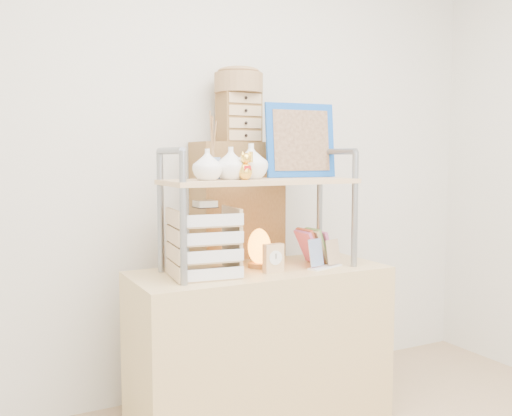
{
  "coord_description": "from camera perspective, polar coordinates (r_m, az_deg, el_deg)",
  "views": [
    {
      "loc": [
        -1.22,
        -1.13,
        1.28
      ],
      "look_at": [
        -0.02,
        1.2,
        1.04
      ],
      "focal_mm": 40.0,
      "sensor_mm": 36.0,
      "label": 1
    }
  ],
  "objects": [
    {
      "name": "room_shell",
      "position": [
        2.0,
        11.73,
        17.18
      ],
      "size": [
        3.42,
        3.41,
        2.61
      ],
      "color": "silver",
      "rests_on": "ground"
    },
    {
      "name": "hutch",
      "position": [
        2.64,
        0.24,
        3.26
      ],
      "size": [
        0.91,
        0.34,
        0.79
      ],
      "color": "gray",
      "rests_on": "desk"
    },
    {
      "name": "cabinet",
      "position": [
        3.05,
        -1.87,
        -6.2
      ],
      "size": [
        0.45,
        0.24,
        1.35
      ],
      "primitive_type": "cube",
      "rotation": [
        0.0,
        0.0,
        0.0
      ],
      "color": "brown",
      "rests_on": "ground"
    },
    {
      "name": "postcard_stand",
      "position": [
        2.73,
        6.88,
        -5.12
      ],
      "size": [
        0.2,
        0.11,
        0.14
      ],
      "color": "white",
      "rests_on": "desk"
    },
    {
      "name": "desk",
      "position": [
        2.78,
        0.39,
        -13.74
      ],
      "size": [
        1.2,
        0.5,
        0.75
      ],
      "primitive_type": "cube",
      "color": "tan",
      "rests_on": "ground"
    },
    {
      "name": "letter_tray",
      "position": [
        2.5,
        -5.12,
        -3.85
      ],
      "size": [
        0.3,
        0.29,
        0.34
      ],
      "color": "tan",
      "rests_on": "desk"
    },
    {
      "name": "salt_lamp",
      "position": [
        2.71,
        0.31,
        -3.99
      ],
      "size": [
        0.12,
        0.11,
        0.19
      ],
      "color": "brown",
      "rests_on": "desk"
    },
    {
      "name": "drawer_chest",
      "position": [
        2.97,
        -1.73,
        9.02
      ],
      "size": [
        0.2,
        0.16,
        0.25
      ],
      "color": "brown",
      "rests_on": "cabinet"
    },
    {
      "name": "woven_basket",
      "position": [
        2.99,
        -1.76,
        12.36
      ],
      "size": [
        0.25,
        0.25,
        0.1
      ],
      "primitive_type": "cylinder",
      "color": "olive",
      "rests_on": "drawer_chest"
    },
    {
      "name": "desk_clock",
      "position": [
        2.59,
        1.76,
        -5.04
      ],
      "size": [
        0.09,
        0.04,
        0.13
      ],
      "color": "tan",
      "rests_on": "desk"
    }
  ]
}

